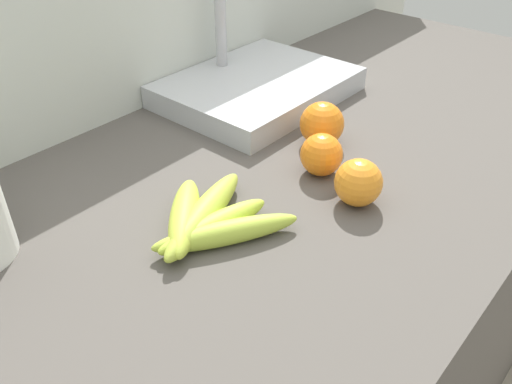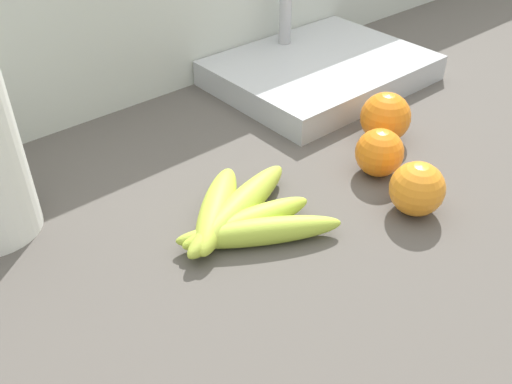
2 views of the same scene
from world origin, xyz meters
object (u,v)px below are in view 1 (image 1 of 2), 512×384
at_px(orange_center, 322,124).
at_px(orange_right, 321,155).
at_px(orange_far_right, 358,183).
at_px(sink_basin, 257,86).
at_px(banana_bunch, 206,221).

xyz_separation_m(orange_center, orange_right, (-0.08, -0.06, -0.00)).
xyz_separation_m(orange_far_right, sink_basin, (0.19, 0.36, -0.01)).
relative_size(orange_far_right, sink_basin, 0.19).
bearing_deg(orange_far_right, orange_center, 51.95).
bearing_deg(banana_bunch, orange_center, 4.10).
distance_m(orange_center, orange_far_right, 0.19).
relative_size(banana_bunch, orange_right, 3.13).
distance_m(banana_bunch, sink_basin, 0.46).
bearing_deg(orange_far_right, orange_right, 69.93).
bearing_deg(orange_center, banana_bunch, -175.90).
bearing_deg(sink_basin, orange_right, -119.87).
xyz_separation_m(banana_bunch, orange_right, (0.23, -0.03, 0.02)).
bearing_deg(banana_bunch, orange_right, -8.24).
bearing_deg(orange_right, sink_basin, 60.13).
height_order(banana_bunch, orange_far_right, orange_far_right).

